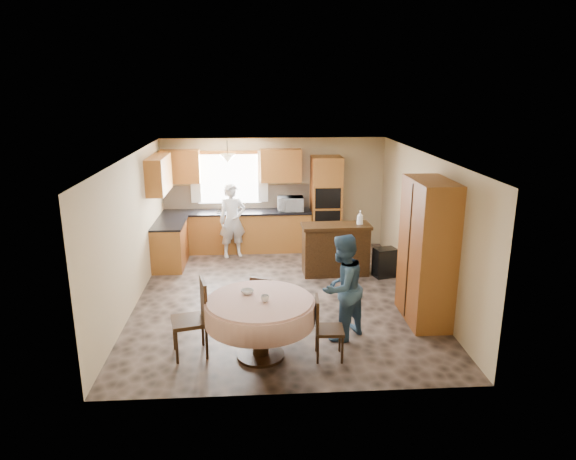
% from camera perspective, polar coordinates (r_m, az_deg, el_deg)
% --- Properties ---
extents(floor, '(5.00, 6.00, 0.01)m').
position_cam_1_polar(floor, '(9.19, -0.77, -7.38)').
color(floor, brown).
rests_on(floor, ground).
extents(ceiling, '(5.00, 6.00, 0.01)m').
position_cam_1_polar(ceiling, '(8.53, -0.83, 8.27)').
color(ceiling, white).
rests_on(ceiling, wall_back).
extents(wall_back, '(5.00, 0.02, 2.50)m').
position_cam_1_polar(wall_back, '(11.69, -1.56, 4.10)').
color(wall_back, tan).
rests_on(wall_back, floor).
extents(wall_front, '(5.00, 0.02, 2.50)m').
position_cam_1_polar(wall_front, '(5.95, 0.72, -7.62)').
color(wall_front, tan).
rests_on(wall_front, floor).
extents(wall_left, '(0.02, 6.00, 2.50)m').
position_cam_1_polar(wall_left, '(9.01, -16.89, -0.13)').
color(wall_left, tan).
rests_on(wall_left, floor).
extents(wall_right, '(0.02, 6.00, 2.50)m').
position_cam_1_polar(wall_right, '(9.24, 14.88, 0.42)').
color(wall_right, tan).
rests_on(wall_right, floor).
extents(window, '(1.40, 0.03, 1.10)m').
position_cam_1_polar(window, '(11.61, -6.53, 5.68)').
color(window, white).
rests_on(window, wall_back).
extents(curtain_left, '(0.22, 0.02, 1.15)m').
position_cam_1_polar(curtain_left, '(11.61, -10.27, 5.78)').
color(curtain_left, white).
rests_on(curtain_left, wall_back).
extents(curtain_right, '(0.22, 0.02, 1.15)m').
position_cam_1_polar(curtain_right, '(11.54, -2.81, 5.95)').
color(curtain_right, white).
rests_on(curtain_right, wall_back).
extents(base_cab_back, '(3.30, 0.60, 0.88)m').
position_cam_1_polar(base_cab_back, '(11.59, -5.68, -0.20)').
color(base_cab_back, '#C27F33').
rests_on(base_cab_back, floor).
extents(counter_back, '(3.30, 0.64, 0.04)m').
position_cam_1_polar(counter_back, '(11.47, -5.74, 2.01)').
color(counter_back, black).
rests_on(counter_back, base_cab_back).
extents(base_cab_left, '(0.60, 1.20, 0.88)m').
position_cam_1_polar(base_cab_left, '(10.87, -12.96, -1.63)').
color(base_cab_left, '#C27F33').
rests_on(base_cab_left, floor).
extents(counter_left, '(0.64, 1.20, 0.04)m').
position_cam_1_polar(counter_left, '(10.74, -13.10, 0.72)').
color(counter_left, black).
rests_on(counter_left, base_cab_left).
extents(backsplash, '(3.30, 0.02, 0.55)m').
position_cam_1_polar(backsplash, '(11.69, -5.73, 3.68)').
color(backsplash, tan).
rests_on(backsplash, wall_back).
extents(wall_cab_left, '(0.85, 0.33, 0.72)m').
position_cam_1_polar(wall_cab_left, '(11.52, -11.88, 6.93)').
color(wall_cab_left, '#C27930').
rests_on(wall_cab_left, wall_back).
extents(wall_cab_right, '(0.90, 0.33, 0.72)m').
position_cam_1_polar(wall_cab_right, '(11.42, -0.80, 7.18)').
color(wall_cab_right, '#C27930').
rests_on(wall_cab_right, wall_back).
extents(wall_cab_side, '(0.33, 1.20, 0.72)m').
position_cam_1_polar(wall_cab_side, '(10.55, -14.17, 6.00)').
color(wall_cab_side, '#C27930').
rests_on(wall_cab_side, wall_left).
extents(oven_tower, '(0.66, 0.62, 2.12)m').
position_cam_1_polar(oven_tower, '(11.53, 4.23, 2.93)').
color(oven_tower, '#C27F33').
rests_on(oven_tower, floor).
extents(oven_upper, '(0.56, 0.01, 0.45)m').
position_cam_1_polar(oven_upper, '(11.18, 4.47, 3.52)').
color(oven_upper, black).
rests_on(oven_upper, oven_tower).
extents(oven_lower, '(0.56, 0.01, 0.45)m').
position_cam_1_polar(oven_lower, '(11.30, 4.42, 1.04)').
color(oven_lower, black).
rests_on(oven_lower, oven_tower).
extents(pendant, '(0.36, 0.36, 0.18)m').
position_cam_1_polar(pendant, '(11.06, -6.73, 7.90)').
color(pendant, beige).
rests_on(pendant, ceiling).
extents(sideboard, '(1.35, 0.60, 0.95)m').
position_cam_1_polar(sideboard, '(10.14, 5.30, -2.32)').
color(sideboard, '#3B2310').
rests_on(sideboard, floor).
extents(space_heater, '(0.48, 0.39, 0.57)m').
position_cam_1_polar(space_heater, '(10.19, 10.71, -3.57)').
color(space_heater, black).
rests_on(space_heater, floor).
extents(cupboard, '(0.59, 1.18, 2.26)m').
position_cam_1_polar(cupboard, '(8.23, 15.24, -2.35)').
color(cupboard, '#C27F33').
rests_on(cupboard, floor).
extents(dining_table, '(1.49, 1.49, 0.85)m').
position_cam_1_polar(dining_table, '(7.01, -3.13, -9.10)').
color(dining_table, '#3B2310').
rests_on(dining_table, floor).
extents(chair_left, '(0.56, 0.56, 1.08)m').
position_cam_1_polar(chair_left, '(7.22, -10.25, -9.17)').
color(chair_left, '#3B2310').
rests_on(chair_left, floor).
extents(chair_back, '(0.49, 0.49, 0.86)m').
position_cam_1_polar(chair_back, '(7.87, -2.73, -7.74)').
color(chair_back, '#3B2310').
rests_on(chair_back, floor).
extents(chair_right, '(0.40, 0.40, 0.88)m').
position_cam_1_polar(chair_right, '(7.07, 4.04, -10.47)').
color(chair_right, '#3B2310').
rests_on(chair_right, floor).
extents(framed_picture, '(0.06, 0.59, 0.49)m').
position_cam_1_polar(framed_picture, '(10.11, 13.01, 3.45)').
color(framed_picture, gold).
rests_on(framed_picture, wall_right).
extents(microwave, '(0.57, 0.39, 0.32)m').
position_cam_1_polar(microwave, '(11.40, 0.26, 2.92)').
color(microwave, silver).
rests_on(microwave, counter_back).
extents(person_sink, '(0.67, 0.53, 1.61)m').
position_cam_1_polar(person_sink, '(11.11, -6.19, 1.04)').
color(person_sink, silver).
rests_on(person_sink, floor).
extents(person_dining, '(0.97, 0.97, 1.58)m').
position_cam_1_polar(person_dining, '(7.51, 6.00, -6.36)').
color(person_dining, '#345572').
rests_on(person_dining, floor).
extents(bowl_sideboard, '(0.29, 0.29, 0.05)m').
position_cam_1_polar(bowl_sideboard, '(9.95, 3.54, 0.39)').
color(bowl_sideboard, '#B2B2B2').
rests_on(bowl_sideboard, sideboard).
extents(bottle_sideboard, '(0.15, 0.15, 0.33)m').
position_cam_1_polar(bottle_sideboard, '(10.04, 8.00, 1.22)').
color(bottle_sideboard, silver).
rests_on(bottle_sideboard, sideboard).
extents(cup_table, '(0.15, 0.15, 0.09)m').
position_cam_1_polar(cup_table, '(6.85, -2.57, -7.61)').
color(cup_table, '#B2B2B2').
rests_on(cup_table, dining_table).
extents(bowl_table, '(0.22, 0.22, 0.06)m').
position_cam_1_polar(bowl_table, '(7.12, -4.55, -6.86)').
color(bowl_table, '#B2B2B2').
rests_on(bowl_table, dining_table).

